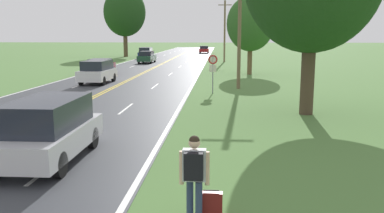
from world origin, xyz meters
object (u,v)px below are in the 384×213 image
Objects in this scene: car_maroon_sedan_mid_far at (100,66)px; tree_mid_treeline at (251,24)px; car_silver_van_approaching at (49,129)px; tree_behind_sign at (125,12)px; traffic_sign at (213,64)px; hitchhiker_person at (194,170)px; car_dark_blue_van_distant at (146,53)px; car_dark_green_sedan_receding at (147,57)px; car_white_van_mid_near at (97,71)px; car_red_sedan_horizon at (204,49)px; suitcase at (211,205)px.

tree_mid_treeline is at bearing -88.39° from car_maroon_sedan_mid_far.
tree_behind_sign is at bearing -169.35° from car_silver_van_approaching.
traffic_sign is 16.09m from car_maroon_sedan_mid_far.
hitchhiker_person is 57.52m from car_dark_blue_van_distant.
car_maroon_sedan_mid_far is 15.61m from car_dark_green_sedan_receding.
car_silver_van_approaching reaches higher than car_white_van_mid_near.
hitchhiker_person reaches higher than car_maroon_sedan_mid_far.
car_red_sedan_horizon is at bearing 92.84° from traffic_sign.
tree_mid_treeline is at bearing -4.92° from hitchhiker_person.
traffic_sign is 10.03m from car_white_van_mid_near.
suitcase is at bearing 53.59° from car_silver_van_approaching.
tree_behind_sign is 2.74× the size of car_white_van_mid_near.
car_dark_blue_van_distant is at bearing 12.32° from hitchhiker_person.
car_dark_green_sedan_receding is 0.92× the size of car_dark_blue_van_distant.
car_maroon_sedan_mid_far is 26.68m from car_dark_blue_van_distant.
hitchhiker_person is 0.39× the size of car_silver_van_approaching.
tree_mid_treeline reaches higher than suitcase.
suitcase is at bearing -88.96° from traffic_sign.
suitcase is (0.33, 0.16, -0.78)m from hitchhiker_person.
car_dark_blue_van_distant reaches higher than car_red_sedan_horizon.
car_silver_van_approaching is 1.03× the size of car_dark_green_sedan_receding.
car_white_van_mid_near is at bearing -5.94° from car_red_sedan_horizon.
tree_behind_sign reaches higher than car_silver_van_approaching.
car_silver_van_approaching reaches higher than car_dark_green_sedan_receding.
car_silver_van_approaching reaches higher than suitcase.
car_white_van_mid_near is 0.87× the size of car_dark_blue_van_distant.
car_maroon_sedan_mid_far is 45.83m from car_red_sedan_horizon.
hitchhiker_person is 0.24× the size of tree_mid_treeline.
car_dark_blue_van_distant is 1.13× the size of car_red_sedan_horizon.
car_red_sedan_horizon is (12.71, 14.07, -6.56)m from tree_behind_sign.
tree_mid_treeline is 29.86m from car_dark_blue_van_distant.
tree_behind_sign is at bearing 121.71° from tree_mid_treeline.
traffic_sign is 0.57× the size of car_red_sedan_horizon.
car_dark_green_sedan_receding is (1.55, 15.53, 0.05)m from car_maroon_sedan_mid_far.
hitchhiker_person is 2.87× the size of suitcase.
traffic_sign is 0.56× the size of car_dark_green_sedan_receding.
tree_mid_treeline is 14.84m from car_white_van_mid_near.
traffic_sign is at bearing -160.84° from car_dark_green_sedan_receding.
traffic_sign is (0.01, 17.75, 0.76)m from hitchhiker_person.
suitcase is 24.15m from car_white_van_mid_near.
car_red_sedan_horizon is at bearing -11.20° from car_dark_green_sedan_receding.
hitchhiker_person is at bearing -95.92° from tree_mid_treeline.
tree_mid_treeline is (3.16, 12.80, 2.81)m from traffic_sign.
car_silver_van_approaching is at bearing -165.04° from car_white_van_mid_near.
car_maroon_sedan_mid_far is (-1.92, 7.20, -0.16)m from car_white_van_mid_near.
tree_mid_treeline is 1.60× the size of car_silver_van_approaching.
traffic_sign is at bearing 162.26° from car_silver_van_approaching.
hitchhiker_person is 30.91m from tree_mid_treeline.
car_red_sedan_horizon is (-6.00, 44.35, -3.85)m from tree_mid_treeline.
suitcase is 0.08× the size of tree_mid_treeline.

